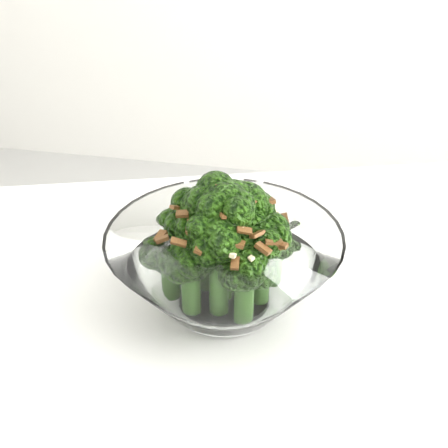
# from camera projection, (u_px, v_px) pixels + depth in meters

# --- Properties ---
(broccoli_dish) EXTENTS (0.20, 0.20, 0.12)m
(broccoli_dish) POSITION_uv_depth(u_px,v_px,m) (223.00, 260.00, 0.53)
(broccoli_dish) COLOR white
(broccoli_dish) RESTS_ON table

